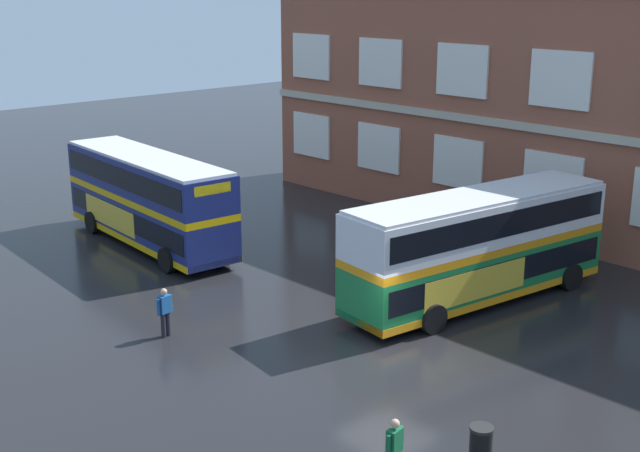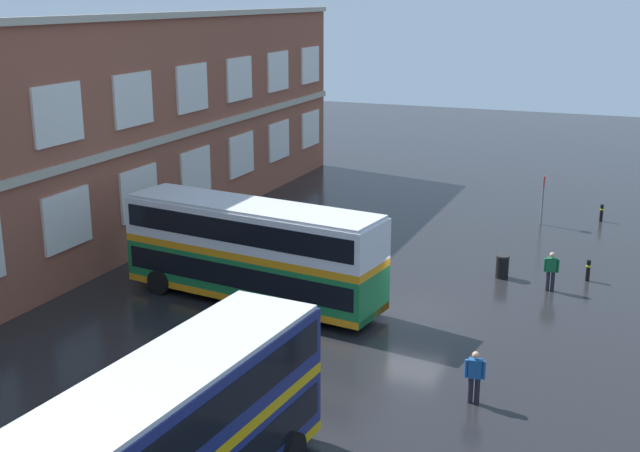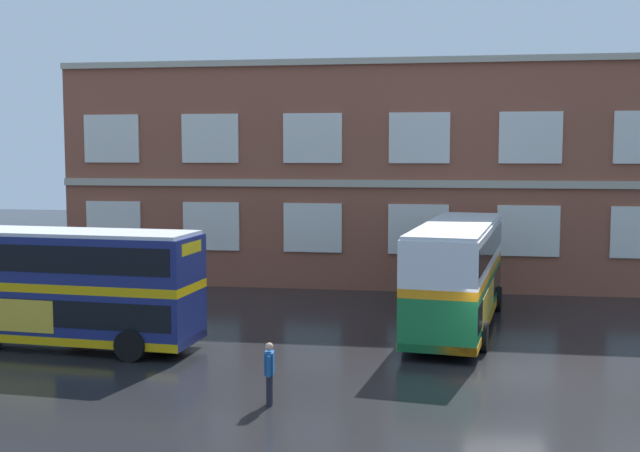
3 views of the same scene
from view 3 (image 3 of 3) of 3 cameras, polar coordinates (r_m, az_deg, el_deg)
name	(u,v)px [view 3 (image 3 of 3)]	position (r m, az deg, el deg)	size (l,w,h in m)	color
ground_plane	(502,358)	(26.94, 13.00, -9.30)	(120.00, 120.00, 0.00)	black
brick_terminal_building	(521,177)	(42.19, 14.31, 3.45)	(46.25, 8.19, 11.22)	brown
double_decker_near	(45,285)	(29.17, -19.26, -4.03)	(11.17, 3.51, 4.07)	navy
double_decker_middle	(457,273)	(30.65, 9.89, -3.36)	(4.04, 11.25, 4.07)	#197038
second_passenger	(269,371)	(21.47, -3.68, -10.40)	(0.29, 0.64, 1.70)	black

